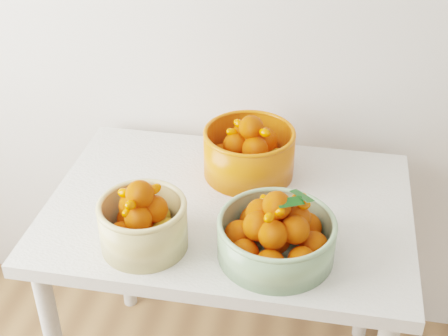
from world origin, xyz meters
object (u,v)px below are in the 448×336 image
(table, at_px, (229,231))
(bowl_orange, at_px, (249,151))
(bowl_cream, at_px, (143,222))
(bowl_green, at_px, (276,234))

(table, height_order, bowl_orange, bowl_orange)
(bowl_cream, relative_size, bowl_green, 0.68)
(table, relative_size, bowl_green, 2.80)
(bowl_green, bearing_deg, bowl_orange, 108.94)
(bowl_cream, height_order, bowl_green, bowl_cream)
(bowl_cream, xyz_separation_m, bowl_green, (0.33, 0.02, -0.01))
(table, height_order, bowl_green, bowl_green)
(bowl_green, bearing_deg, table, 129.23)
(bowl_cream, bearing_deg, bowl_green, 4.16)
(bowl_cream, bearing_deg, bowl_orange, 60.65)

